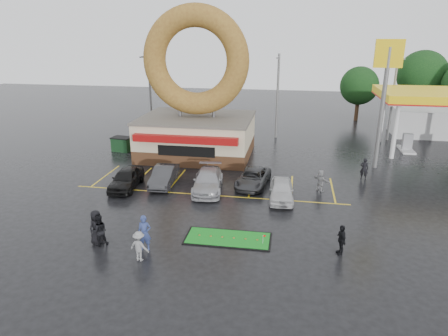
% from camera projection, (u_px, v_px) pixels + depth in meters
% --- Properties ---
extents(ground, '(120.00, 120.00, 0.00)m').
position_uv_depth(ground, '(195.00, 215.00, 25.51)').
color(ground, black).
rests_on(ground, ground).
extents(donut_shop, '(10.20, 8.70, 13.50)m').
position_uv_depth(donut_shop, '(197.00, 108.00, 36.65)').
color(donut_shop, '#472B19').
rests_on(donut_shop, ground).
extents(gas_station, '(12.30, 13.65, 5.90)m').
position_uv_depth(gas_station, '(435.00, 109.00, 40.54)').
color(gas_station, silver).
rests_on(gas_station, ground).
extents(shell_sign, '(2.20, 0.36, 10.60)m').
position_uv_depth(shell_sign, '(386.00, 81.00, 32.18)').
color(shell_sign, slate).
rests_on(shell_sign, ground).
extents(streetlight_left, '(0.40, 2.21, 9.00)m').
position_uv_depth(streetlight_left, '(150.00, 92.00, 44.18)').
color(streetlight_left, slate).
rests_on(streetlight_left, ground).
extents(streetlight_mid, '(0.40, 2.21, 9.00)m').
position_uv_depth(streetlight_mid, '(277.00, 94.00, 42.81)').
color(streetlight_mid, slate).
rests_on(streetlight_mid, ground).
extents(streetlight_right, '(0.40, 2.21, 9.00)m').
position_uv_depth(streetlight_right, '(393.00, 96.00, 41.76)').
color(streetlight_right, slate).
rests_on(streetlight_right, ground).
extents(tree_far_c, '(6.30, 6.30, 9.00)m').
position_uv_depth(tree_far_c, '(422.00, 75.00, 51.70)').
color(tree_far_c, '#332114').
rests_on(tree_far_c, ground).
extents(tree_far_d, '(4.90, 4.90, 7.00)m').
position_uv_depth(tree_far_d, '(359.00, 86.00, 51.57)').
color(tree_far_d, '#332114').
rests_on(tree_far_d, ground).
extents(car_black, '(2.04, 4.49, 1.49)m').
position_uv_depth(car_black, '(126.00, 178.00, 29.76)').
color(car_black, black).
rests_on(car_black, ground).
extents(car_dgrey, '(1.82, 4.43, 1.43)m').
position_uv_depth(car_dgrey, '(164.00, 176.00, 30.40)').
color(car_dgrey, '#2A2A2D').
rests_on(car_dgrey, ground).
extents(car_silver, '(2.68, 5.29, 1.47)m').
position_uv_depth(car_silver, '(208.00, 181.00, 29.32)').
color(car_silver, '#A0A1A5').
rests_on(car_silver, ground).
extents(car_grey, '(2.65, 4.77, 1.26)m').
position_uv_depth(car_grey, '(253.00, 178.00, 30.22)').
color(car_grey, '#333336').
rests_on(car_grey, ground).
extents(car_white, '(1.84, 4.16, 1.39)m').
position_uv_depth(car_white, '(281.00, 190.00, 27.71)').
color(car_white, silver).
rests_on(car_white, ground).
extents(person_blue, '(0.79, 0.58, 1.97)m').
position_uv_depth(person_blue, '(144.00, 233.00, 21.16)').
color(person_blue, navy).
rests_on(person_blue, ground).
extents(person_blackjkt, '(1.09, 1.04, 1.77)m').
position_uv_depth(person_blackjkt, '(99.00, 230.00, 21.65)').
color(person_blackjkt, black).
rests_on(person_blackjkt, ground).
extents(person_hoodie, '(1.14, 0.79, 1.61)m').
position_uv_depth(person_hoodie, '(139.00, 246.00, 20.21)').
color(person_hoodie, gray).
rests_on(person_hoodie, ground).
extents(person_bystander, '(0.96, 1.13, 1.96)m').
position_uv_depth(person_bystander, '(97.00, 227.00, 21.81)').
color(person_bystander, black).
rests_on(person_bystander, ground).
extents(person_cameraman, '(0.63, 1.03, 1.65)m').
position_uv_depth(person_cameraman, '(341.00, 240.00, 20.83)').
color(person_cameraman, black).
rests_on(person_cameraman, ground).
extents(person_walker_near, '(1.40, 1.40, 1.62)m').
position_uv_depth(person_walker_near, '(321.00, 181.00, 29.15)').
color(person_walker_near, gray).
rests_on(person_walker_near, ground).
extents(person_walker_far, '(0.73, 0.57, 1.76)m').
position_uv_depth(person_walker_far, '(364.00, 169.00, 31.47)').
color(person_walker_far, black).
rests_on(person_walker_far, ground).
extents(dumpster, '(1.96, 1.46, 1.30)m').
position_uv_depth(dumpster, '(122.00, 144.00, 39.17)').
color(dumpster, '#163A1D').
rests_on(dumpster, ground).
extents(putting_green, '(4.88, 2.15, 0.61)m').
position_uv_depth(putting_green, '(228.00, 238.00, 22.56)').
color(putting_green, black).
rests_on(putting_green, ground).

